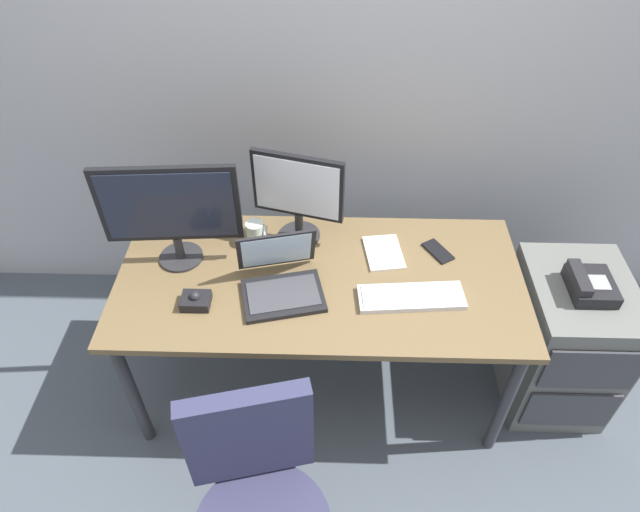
% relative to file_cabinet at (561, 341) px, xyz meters
% --- Properties ---
extents(ground_plane, '(8.00, 8.00, 0.00)m').
position_rel_file_cabinet_xyz_m(ground_plane, '(-1.08, 0.01, -0.35)').
color(ground_plane, '#444C54').
extents(back_wall, '(6.00, 0.10, 2.80)m').
position_rel_file_cabinet_xyz_m(back_wall, '(-1.08, 0.74, 1.05)').
color(back_wall, '#A0A1A5').
rests_on(back_wall, ground).
extents(desk, '(1.65, 0.77, 0.72)m').
position_rel_file_cabinet_xyz_m(desk, '(-1.08, 0.01, 0.30)').
color(desk, brown).
rests_on(desk, ground).
extents(file_cabinet, '(0.42, 0.53, 0.70)m').
position_rel_file_cabinet_xyz_m(file_cabinet, '(0.00, 0.00, 0.00)').
color(file_cabinet, '#5C5E59').
rests_on(file_cabinet, ground).
extents(desk_phone, '(0.17, 0.20, 0.09)m').
position_rel_file_cabinet_xyz_m(desk_phone, '(-0.01, -0.02, 0.38)').
color(desk_phone, black).
rests_on(desk_phone, file_cabinet).
extents(monitor_main, '(0.55, 0.18, 0.46)m').
position_rel_file_cabinet_xyz_m(monitor_main, '(-1.66, 0.10, 0.63)').
color(monitor_main, '#262628').
rests_on(monitor_main, desk).
extents(monitor_side, '(0.38, 0.18, 0.41)m').
position_rel_file_cabinet_xyz_m(monitor_side, '(-1.18, 0.25, 0.61)').
color(monitor_side, '#262628').
rests_on(monitor_side, desk).
extents(keyboard, '(0.42, 0.17, 0.03)m').
position_rel_file_cabinet_xyz_m(keyboard, '(-0.72, -0.10, 0.38)').
color(keyboard, silver).
rests_on(keyboard, desk).
extents(laptop, '(0.37, 0.35, 0.23)m').
position_rel_file_cabinet_xyz_m(laptop, '(-1.23, -0.06, 0.42)').
color(laptop, black).
rests_on(laptop, desk).
extents(trackball_mouse, '(0.11, 0.09, 0.07)m').
position_rel_file_cabinet_xyz_m(trackball_mouse, '(-1.55, -0.15, 0.39)').
color(trackball_mouse, black).
rests_on(trackball_mouse, desk).
extents(coffee_mug, '(0.09, 0.08, 0.11)m').
position_rel_file_cabinet_xyz_m(coffee_mug, '(-1.36, 0.21, 0.42)').
color(coffee_mug, silver).
rests_on(coffee_mug, desk).
extents(paper_notepad, '(0.18, 0.23, 0.01)m').
position_rel_file_cabinet_xyz_m(paper_notepad, '(-0.81, 0.15, 0.38)').
color(paper_notepad, white).
rests_on(paper_notepad, desk).
extents(cell_phone, '(0.13, 0.16, 0.01)m').
position_rel_file_cabinet_xyz_m(cell_phone, '(-0.58, 0.17, 0.38)').
color(cell_phone, black).
rests_on(cell_phone, desk).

